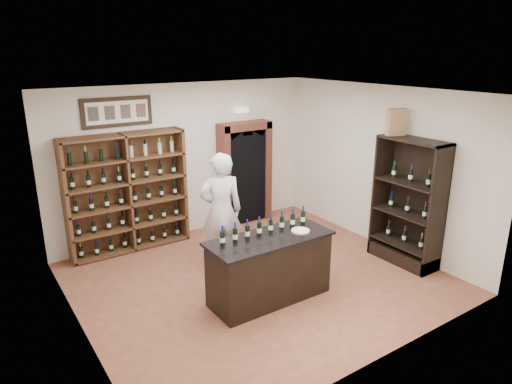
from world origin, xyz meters
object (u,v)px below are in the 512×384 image
at_px(wine_shelf, 127,193).
at_px(counter_bottle_0, 222,239).
at_px(side_cabinet, 407,221).
at_px(shopkeeper, 221,211).
at_px(wine_crate, 396,122).
at_px(tasting_counter, 270,269).

xyz_separation_m(wine_shelf, counter_bottle_0, (0.38, -2.81, 0.01)).
relative_size(side_cabinet, shopkeeper, 1.09).
height_order(counter_bottle_0, wine_crate, wine_crate).
relative_size(shopkeeper, wine_crate, 4.45).
bearing_deg(side_cabinet, wine_shelf, 139.79).
bearing_deg(wine_crate, side_cabinet, -61.18).
bearing_deg(shopkeeper, wine_shelf, -38.49).
bearing_deg(shopkeeper, counter_bottle_0, 78.89).
bearing_deg(tasting_counter, wine_crate, 1.98).
xyz_separation_m(tasting_counter, wine_crate, (2.68, 0.09, 1.93)).
bearing_deg(tasting_counter, side_cabinet, -6.28).
xyz_separation_m(tasting_counter, counter_bottle_0, (-0.72, 0.12, 0.61)).
xyz_separation_m(wine_shelf, tasting_counter, (1.10, -2.93, -0.61)).
distance_m(shopkeeper, wine_crate, 3.31).
distance_m(wine_shelf, side_cabinet, 5.02).
bearing_deg(side_cabinet, wine_crate, 96.84).
bearing_deg(wine_crate, tasting_counter, -156.04).
distance_m(tasting_counter, counter_bottle_0, 0.95).
xyz_separation_m(tasting_counter, shopkeeper, (-0.04, 1.34, 0.51)).
xyz_separation_m(side_cabinet, shopkeeper, (-2.77, 1.64, 0.25)).
relative_size(tasting_counter, counter_bottle_0, 6.27).
relative_size(wine_shelf, counter_bottle_0, 7.33).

